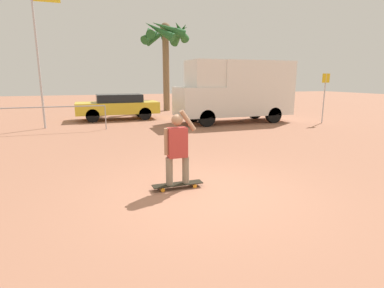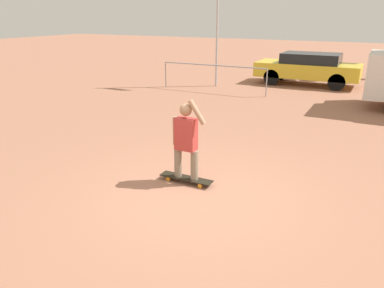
% 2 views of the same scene
% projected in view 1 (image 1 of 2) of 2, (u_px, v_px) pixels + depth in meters
% --- Properties ---
extents(ground_plane, '(80.00, 80.00, 0.00)m').
position_uv_depth(ground_plane, '(206.00, 193.00, 5.82)').
color(ground_plane, '#A36B51').
extents(skateboard, '(1.03, 0.23, 0.10)m').
position_uv_depth(skateboard, '(178.00, 184.00, 6.07)').
color(skateboard, black).
rests_on(skateboard, ground_plane).
extents(person_skateboarder, '(0.66, 0.22, 1.50)m').
position_uv_depth(person_skateboarder, '(177.00, 146.00, 5.90)').
color(person_skateboarder, gray).
rests_on(person_skateboarder, skateboard).
extents(camper_van, '(5.89, 2.07, 3.06)m').
position_uv_depth(camper_van, '(236.00, 90.00, 15.13)').
color(camper_van, black).
rests_on(camper_van, ground_plane).
extents(parked_car_yellow, '(4.35, 1.79, 1.37)m').
position_uv_depth(parked_car_yellow, '(118.00, 106.00, 16.39)').
color(parked_car_yellow, black).
rests_on(parked_car_yellow, ground_plane).
extents(palm_tree_near_van, '(3.47, 3.50, 5.99)m').
position_uv_depth(palm_tree_near_van, '(166.00, 38.00, 20.17)').
color(palm_tree_near_van, brown).
rests_on(palm_tree_near_van, ground_plane).
extents(flagpole, '(1.15, 0.12, 6.16)m').
position_uv_depth(flagpole, '(39.00, 45.00, 12.77)').
color(flagpole, '#B7B7BC').
rests_on(flagpole, ground_plane).
extents(street_sign, '(0.44, 0.06, 2.44)m').
position_uv_depth(street_sign, '(325.00, 92.00, 14.82)').
color(street_sign, '#B7B7BC').
rests_on(street_sign, ground_plane).
extents(plaza_railing_segment, '(4.44, 0.05, 1.08)m').
position_uv_depth(plaza_railing_segment, '(50.00, 111.00, 12.33)').
color(plaza_railing_segment, '#99999E').
rests_on(plaza_railing_segment, ground_plane).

